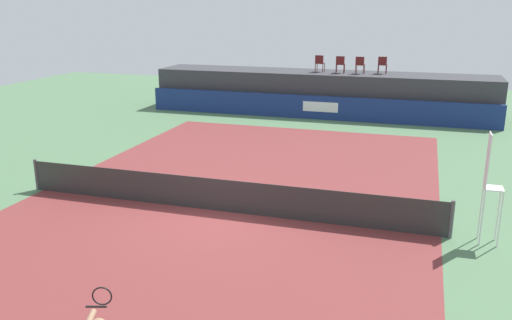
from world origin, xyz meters
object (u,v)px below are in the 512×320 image
(net_post_far, at_px, (452,219))
(umpire_chair, at_px, (490,181))
(spectator_chair_center, at_px, (360,64))
(spectator_chair_right, at_px, (382,64))
(net_post_near, at_px, (36,175))
(spectator_chair_left, at_px, (340,64))
(spectator_chair_far_left, at_px, (320,63))

(net_post_far, bearing_deg, umpire_chair, -0.17)
(spectator_chair_center, relative_size, umpire_chair, 0.32)
(spectator_chair_right, distance_m, net_post_far, 15.92)
(net_post_near, bearing_deg, umpire_chair, -0.01)
(spectator_chair_left, bearing_deg, net_post_near, -115.53)
(spectator_chair_far_left, height_order, net_post_far, spectator_chair_far_left)
(umpire_chair, height_order, net_post_near, umpire_chair)
(net_post_far, bearing_deg, spectator_chair_center, 105.51)
(spectator_chair_left, bearing_deg, spectator_chair_center, 2.11)
(spectator_chair_left, relative_size, spectator_chair_right, 1.00)
(umpire_chair, relative_size, net_post_far, 2.76)
(spectator_chair_far_left, relative_size, spectator_chair_right, 1.00)
(spectator_chair_center, distance_m, spectator_chair_right, 1.17)
(spectator_chair_left, distance_m, net_post_near, 16.83)
(spectator_chair_right, relative_size, net_post_far, 0.89)
(spectator_chair_right, bearing_deg, spectator_chair_far_left, -176.42)
(spectator_chair_left, relative_size, spectator_chair_center, 1.00)
(spectator_chair_left, relative_size, umpire_chair, 0.32)
(spectator_chair_far_left, xyz_separation_m, spectator_chair_left, (1.13, -0.20, 0.00))
(spectator_chair_far_left, relative_size, net_post_near, 0.89)
(spectator_chair_center, bearing_deg, net_post_far, -74.49)
(spectator_chair_center, bearing_deg, net_post_near, -118.54)
(spectator_chair_far_left, xyz_separation_m, umpire_chair, (7.09, -15.26, -1.11))
(net_post_near, bearing_deg, spectator_chair_right, 58.92)
(spectator_chair_far_left, bearing_deg, umpire_chair, -65.06)
(spectator_chair_left, height_order, spectator_chair_center, same)
(spectator_chair_far_left, bearing_deg, spectator_chair_left, -9.87)
(spectator_chair_left, height_order, spectator_chair_right, same)
(spectator_chair_far_left, height_order, umpire_chair, spectator_chair_far_left)
(umpire_chair, height_order, net_post_far, umpire_chair)
(umpire_chair, xyz_separation_m, net_post_near, (-13.16, 0.00, -1.09))
(spectator_chair_far_left, xyz_separation_m, spectator_chair_center, (2.15, -0.16, 0.00))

